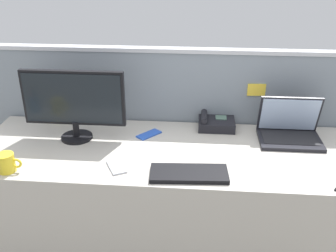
{
  "coord_description": "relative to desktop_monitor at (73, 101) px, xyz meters",
  "views": [
    {
      "loc": [
        0.16,
        -1.86,
        1.78
      ],
      "look_at": [
        0.0,
        0.05,
        0.88
      ],
      "focal_mm": 41.15,
      "sensor_mm": 36.0,
      "label": 1
    }
  ],
  "objects": [
    {
      "name": "cubicle_divider",
      "position": [
        0.54,
        0.31,
        -0.37
      ],
      "size": [
        2.33,
        0.08,
        1.22
      ],
      "color": "gray",
      "rests_on": "ground_plane"
    },
    {
      "name": "keyboard_main",
      "position": [
        0.67,
        -0.35,
        -0.22
      ],
      "size": [
        0.39,
        0.18,
        0.02
      ],
      "primitive_type": "cube",
      "rotation": [
        0.0,
        0.0,
        0.06
      ],
      "color": "black",
      "rests_on": "desk"
    },
    {
      "name": "cell_phone_blue_case",
      "position": [
        0.41,
        0.07,
        -0.22
      ],
      "size": [
        0.15,
        0.16,
        0.01
      ],
      "primitive_type": "cube",
      "rotation": [
        0.0,
        0.0,
        -0.72
      ],
      "color": "blue",
      "rests_on": "desk"
    },
    {
      "name": "cell_phone_silver_slab",
      "position": [
        0.3,
        -0.31,
        -0.22
      ],
      "size": [
        0.13,
        0.16,
        0.01
      ],
      "primitive_type": "cube",
      "rotation": [
        0.0,
        0.0,
        0.48
      ],
      "color": "#B7BAC1",
      "rests_on": "desk"
    },
    {
      "name": "coffee_mug",
      "position": [
        -0.24,
        -0.39,
        -0.18
      ],
      "size": [
        0.12,
        0.09,
        0.1
      ],
      "color": "yellow",
      "rests_on": "desk"
    },
    {
      "name": "desk_phone",
      "position": [
        0.81,
        0.21,
        -0.2
      ],
      "size": [
        0.22,
        0.18,
        0.09
      ],
      "color": "black",
      "rests_on": "desk"
    },
    {
      "name": "desk",
      "position": [
        0.54,
        -0.1,
        -0.61
      ],
      "size": [
        2.15,
        0.74,
        0.76
      ],
      "primitive_type": "cube",
      "color": "#ADA89E",
      "rests_on": "ground_plane"
    },
    {
      "name": "desktop_monitor",
      "position": [
        0.0,
        0.0,
        0.0
      ],
      "size": [
        0.58,
        0.18,
        0.41
      ],
      "color": "black",
      "rests_on": "desk"
    },
    {
      "name": "laptop",
      "position": [
        1.23,
        0.09,
        -0.17
      ],
      "size": [
        0.35,
        0.26,
        0.25
      ],
      "color": "black",
      "rests_on": "desk"
    }
  ]
}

